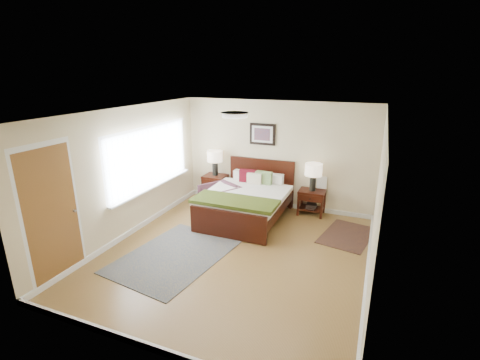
{
  "coord_description": "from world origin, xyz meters",
  "views": [
    {
      "loc": [
        2.17,
        -5.12,
        3.14
      ],
      "look_at": [
        -0.31,
        0.98,
        1.05
      ],
      "focal_mm": 26.0,
      "sensor_mm": 36.0,
      "label": 1
    }
  ],
  "objects": [
    {
      "name": "wall_art",
      "position": [
        -0.35,
        2.47,
        1.72
      ],
      "size": [
        0.62,
        0.05,
        0.5
      ],
      "color": "black",
      "rests_on": "back_wall"
    },
    {
      "name": "lamp_left",
      "position": [
        -1.49,
        2.27,
        1.09
      ],
      "size": [
        0.37,
        0.37,
        0.61
      ],
      "color": "black",
      "rests_on": "nightstand_left"
    },
    {
      "name": "ceiling",
      "position": [
        0.0,
        0.0,
        2.5
      ],
      "size": [
        4.5,
        5.0,
        0.02
      ],
      "primitive_type": "cube",
      "color": "white",
      "rests_on": "back_wall"
    },
    {
      "name": "nightstand_right",
      "position": [
        0.91,
        2.26,
        0.36
      ],
      "size": [
        0.58,
        0.43,
        0.57
      ],
      "color": "black",
      "rests_on": "ground"
    },
    {
      "name": "nightstand_left",
      "position": [
        -1.49,
        2.25,
        0.53
      ],
      "size": [
        0.55,
        0.5,
        0.66
      ],
      "color": "black",
      "rests_on": "ground"
    },
    {
      "name": "front_wall",
      "position": [
        0.0,
        -2.5,
        1.25
      ],
      "size": [
        4.5,
        0.04,
        2.5
      ],
      "primitive_type": "cube",
      "color": "beige",
      "rests_on": "ground"
    },
    {
      "name": "lamp_right",
      "position": [
        0.91,
        2.27,
        1.01
      ],
      "size": [
        0.37,
        0.37,
        0.61
      ],
      "color": "black",
      "rests_on": "nightstand_right"
    },
    {
      "name": "window",
      "position": [
        -2.2,
        0.7,
        1.38
      ],
      "size": [
        0.11,
        2.72,
        1.32
      ],
      "color": "silver",
      "rests_on": "left_wall"
    },
    {
      "name": "floor",
      "position": [
        0.0,
        0.0,
        0.0
      ],
      "size": [
        5.0,
        5.0,
        0.0
      ],
      "primitive_type": "plane",
      "color": "brown",
      "rests_on": "ground"
    },
    {
      "name": "right_wall",
      "position": [
        2.25,
        0.0,
        1.25
      ],
      "size": [
        0.04,
        5.0,
        2.5
      ],
      "primitive_type": "cube",
      "color": "beige",
      "rests_on": "ground"
    },
    {
      "name": "left_wall",
      "position": [
        -2.25,
        0.0,
        1.25
      ],
      "size": [
        0.04,
        5.0,
        2.5
      ],
      "primitive_type": "cube",
      "color": "beige",
      "rests_on": "ground"
    },
    {
      "name": "door",
      "position": [
        -2.23,
        -1.75,
        1.07
      ],
      "size": [
        0.06,
        1.0,
        2.18
      ],
      "color": "silver",
      "rests_on": "ground"
    },
    {
      "name": "armchair",
      "position": [
        -1.03,
        1.54,
        0.34
      ],
      "size": [
        1.01,
        1.01,
        0.68
      ],
      "primitive_type": "imported",
      "rotation": [
        0.0,
        0.0,
        -0.53
      ],
      "color": "brown",
      "rests_on": "ground"
    },
    {
      "name": "back_wall",
      "position": [
        0.0,
        2.5,
        1.25
      ],
      "size": [
        4.5,
        0.04,
        2.5
      ],
      "primitive_type": "cube",
      "color": "beige",
      "rests_on": "ground"
    },
    {
      "name": "rug_navy",
      "position": [
        1.8,
        1.47,
        0.01
      ],
      "size": [
        1.11,
        1.44,
        0.01
      ],
      "primitive_type": "cube",
      "rotation": [
        0.0,
        0.0,
        -0.2
      ],
      "color": "black",
      "rests_on": "ground"
    },
    {
      "name": "ceil_fixture",
      "position": [
        0.0,
        0.0,
        2.47
      ],
      "size": [
        0.44,
        0.44,
        0.08
      ],
      "color": "white",
      "rests_on": "ceiling"
    },
    {
      "name": "bed",
      "position": [
        -0.35,
        1.48,
        0.52
      ],
      "size": [
        1.71,
        2.07,
        1.12
      ],
      "color": "black",
      "rests_on": "ground"
    },
    {
      "name": "rug_persian",
      "position": [
        -0.95,
        -0.51,
        0.01
      ],
      "size": [
        1.82,
        2.36,
        0.01
      ],
      "primitive_type": "cube",
      "rotation": [
        0.0,
        0.0,
        -0.14
      ],
      "color": "#0D2041",
      "rests_on": "ground"
    }
  ]
}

